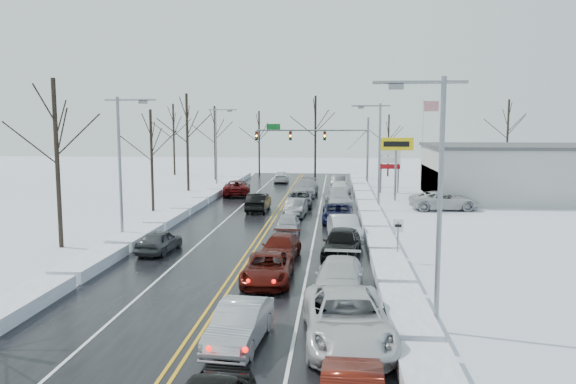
# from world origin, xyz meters

# --- Properties ---
(ground) EXTENTS (160.00, 160.00, 0.00)m
(ground) POSITION_xyz_m (0.00, 0.00, 0.00)
(ground) COLOR silver
(ground) RESTS_ON ground
(road_surface) EXTENTS (14.00, 84.00, 0.01)m
(road_surface) POSITION_xyz_m (0.00, 2.00, 0.01)
(road_surface) COLOR black
(road_surface) RESTS_ON ground
(snow_bank_left) EXTENTS (1.69, 72.00, 0.61)m
(snow_bank_left) POSITION_xyz_m (-7.60, 2.00, 0.00)
(snow_bank_left) COLOR white
(snow_bank_left) RESTS_ON ground
(snow_bank_right) EXTENTS (1.69, 72.00, 0.61)m
(snow_bank_right) POSITION_xyz_m (7.60, 2.00, 0.00)
(snow_bank_right) COLOR white
(snow_bank_right) RESTS_ON ground
(traffic_signal_mast) EXTENTS (13.28, 0.39, 8.00)m
(traffic_signal_mast) POSITION_xyz_m (3.45, 27.99, 5.48)
(traffic_signal_mast) COLOR slate
(traffic_signal_mast) RESTS_ON ground
(tires_plus_sign) EXTENTS (3.20, 0.34, 6.00)m
(tires_plus_sign) POSITION_xyz_m (10.50, 15.99, 4.99)
(tires_plus_sign) COLOR slate
(tires_plus_sign) RESTS_ON ground
(used_vehicles_sign) EXTENTS (2.20, 0.22, 4.65)m
(used_vehicles_sign) POSITION_xyz_m (10.50, 22.00, 3.32)
(used_vehicles_sign) COLOR slate
(used_vehicles_sign) RESTS_ON ground
(speed_limit_sign) EXTENTS (0.55, 0.09, 2.35)m
(speed_limit_sign) POSITION_xyz_m (8.20, -8.00, 1.63)
(speed_limit_sign) COLOR slate
(speed_limit_sign) RESTS_ON ground
(flagpole) EXTENTS (1.87, 1.20, 10.00)m
(flagpole) POSITION_xyz_m (15.17, 30.00, 5.93)
(flagpole) COLOR silver
(flagpole) RESTS_ON ground
(dealership_building) EXTENTS (20.40, 12.40, 5.30)m
(dealership_building) POSITION_xyz_m (23.98, 18.00, 2.66)
(dealership_building) COLOR #ABABA6
(dealership_building) RESTS_ON ground
(streetlight_se) EXTENTS (3.20, 0.25, 9.00)m
(streetlight_se) POSITION_xyz_m (8.30, -18.00, 5.31)
(streetlight_se) COLOR slate
(streetlight_se) RESTS_ON ground
(streetlight_ne) EXTENTS (3.20, 0.25, 9.00)m
(streetlight_ne) POSITION_xyz_m (8.30, 10.00, 5.31)
(streetlight_ne) COLOR slate
(streetlight_ne) RESTS_ON ground
(streetlight_sw) EXTENTS (3.20, 0.25, 9.00)m
(streetlight_sw) POSITION_xyz_m (-8.30, -4.00, 5.31)
(streetlight_sw) COLOR slate
(streetlight_sw) RESTS_ON ground
(streetlight_nw) EXTENTS (3.20, 0.25, 9.00)m
(streetlight_nw) POSITION_xyz_m (-8.30, 24.00, 5.31)
(streetlight_nw) COLOR slate
(streetlight_nw) RESTS_ON ground
(tree_left_b) EXTENTS (4.00, 4.00, 10.00)m
(tree_left_b) POSITION_xyz_m (-11.50, -6.00, 6.99)
(tree_left_b) COLOR #2D231C
(tree_left_b) RESTS_ON ground
(tree_left_c) EXTENTS (3.40, 3.40, 8.50)m
(tree_left_c) POSITION_xyz_m (-10.50, 8.00, 5.94)
(tree_left_c) COLOR #2D231C
(tree_left_c) RESTS_ON ground
(tree_left_d) EXTENTS (4.20, 4.20, 10.50)m
(tree_left_d) POSITION_xyz_m (-11.20, 22.00, 7.33)
(tree_left_d) COLOR #2D231C
(tree_left_d) RESTS_ON ground
(tree_left_e) EXTENTS (3.80, 3.80, 9.50)m
(tree_left_e) POSITION_xyz_m (-10.80, 34.00, 6.64)
(tree_left_e) COLOR #2D231C
(tree_left_e) RESTS_ON ground
(tree_far_a) EXTENTS (4.00, 4.00, 10.00)m
(tree_far_a) POSITION_xyz_m (-18.00, 40.00, 6.99)
(tree_far_a) COLOR #2D231C
(tree_far_a) RESTS_ON ground
(tree_far_b) EXTENTS (3.60, 3.60, 9.00)m
(tree_far_b) POSITION_xyz_m (-6.00, 41.00, 6.29)
(tree_far_b) COLOR #2D231C
(tree_far_b) RESTS_ON ground
(tree_far_c) EXTENTS (4.40, 4.40, 11.00)m
(tree_far_c) POSITION_xyz_m (2.00, 39.00, 7.68)
(tree_far_c) COLOR #2D231C
(tree_far_c) RESTS_ON ground
(tree_far_d) EXTENTS (3.40, 3.40, 8.50)m
(tree_far_d) POSITION_xyz_m (12.00, 40.50, 5.94)
(tree_far_d) COLOR #2D231C
(tree_far_d) RESTS_ON ground
(tree_far_e) EXTENTS (4.20, 4.20, 10.50)m
(tree_far_e) POSITION_xyz_m (28.00, 41.00, 7.33)
(tree_far_e) COLOR #2D231C
(tree_far_e) RESTS_ON ground
(queued_car_1) EXTENTS (1.90, 4.43, 1.42)m
(queued_car_1) POSITION_xyz_m (1.71, -19.73, 0.00)
(queued_car_1) COLOR #999BA0
(queued_car_1) RESTS_ON ground
(queued_car_2) EXTENTS (2.27, 4.83, 1.34)m
(queued_car_2) POSITION_xyz_m (1.76, -12.32, 0.00)
(queued_car_2) COLOR #460E09
(queued_car_2) RESTS_ON ground
(queued_car_3) EXTENTS (2.27, 4.73, 1.33)m
(queued_car_3) POSITION_xyz_m (1.89, -7.92, 0.00)
(queued_car_3) COLOR #480F09
(queued_car_3) RESTS_ON ground
(queued_car_4) EXTENTS (1.72, 4.06, 1.37)m
(queued_car_4) POSITION_xyz_m (1.71, -1.20, 0.00)
(queued_car_4) COLOR #A8AAB0
(queued_car_4) RESTS_ON ground
(queued_car_5) EXTENTS (1.71, 4.32, 1.40)m
(queued_car_5) POSITION_xyz_m (1.72, 6.26, 0.00)
(queued_car_5) COLOR #45484B
(queued_car_5) RESTS_ON ground
(queued_car_6) EXTENTS (2.37, 4.86, 1.33)m
(queued_car_6) POSITION_xyz_m (1.69, 11.40, 0.00)
(queued_car_6) COLOR #424547
(queued_car_6) RESTS_ON ground
(queued_car_7) EXTENTS (2.60, 5.83, 1.66)m
(queued_car_7) POSITION_xyz_m (1.80, 18.72, 0.00)
(queued_car_7) COLOR gray
(queued_car_7) RESTS_ON ground
(queued_car_8) EXTENTS (2.07, 4.49, 1.49)m
(queued_car_8) POSITION_xyz_m (1.72, 23.68, 0.00)
(queued_car_8) COLOR black
(queued_car_8) RESTS_ON ground
(queued_car_10) EXTENTS (3.33, 6.37, 1.71)m
(queued_car_10) POSITION_xyz_m (5.31, -19.35, 0.00)
(queued_car_10) COLOR silver
(queued_car_10) RESTS_ON ground
(queued_car_11) EXTENTS (2.42, 5.20, 1.47)m
(queued_car_11) POSITION_xyz_m (5.07, -13.76, 0.00)
(queued_car_11) COLOR #BBBCBE
(queued_car_11) RESTS_ON ground
(queued_car_12) EXTENTS (2.45, 5.02, 1.65)m
(queued_car_12) POSITION_xyz_m (5.23, -7.13, 0.00)
(queued_car_12) COLOR black
(queued_car_12) RESTS_ON ground
(queued_car_13) EXTENTS (2.29, 4.93, 1.56)m
(queued_car_13) POSITION_xyz_m (5.43, -2.60, 0.00)
(queued_car_13) COLOR #B0B2B9
(queued_car_13) RESTS_ON ground
(queued_car_14) EXTENTS (2.34, 5.03, 1.39)m
(queued_car_14) POSITION_xyz_m (5.06, 3.74, 0.00)
(queued_car_14) COLOR black
(queued_car_14) RESTS_ON ground
(queued_car_15) EXTENTS (2.71, 5.48, 1.53)m
(queued_car_15) POSITION_xyz_m (5.10, 11.43, 0.00)
(queued_car_15) COLOR #ADAFB5
(queued_car_15) RESTS_ON ground
(queued_car_16) EXTENTS (2.56, 5.01, 1.63)m
(queued_car_16) POSITION_xyz_m (5.28, 18.53, 0.00)
(queued_car_16) COLOR silver
(queued_car_16) RESTS_ON ground
(queued_car_17) EXTENTS (1.80, 4.58, 1.48)m
(queued_car_17) POSITION_xyz_m (5.18, 24.80, 0.00)
(queued_car_17) COLOR #3F4245
(queued_car_17) RESTS_ON ground
(oncoming_car_0) EXTENTS (1.66, 4.70, 1.55)m
(oncoming_car_0) POSITION_xyz_m (-1.61, 8.66, 0.00)
(oncoming_car_0) COLOR black
(oncoming_car_0) RESTS_ON ground
(oncoming_car_1) EXTENTS (3.39, 6.02, 1.59)m
(oncoming_car_1) POSITION_xyz_m (-5.20, 18.45, 0.00)
(oncoming_car_1) COLOR #530B0C
(oncoming_car_1) RESTS_ON ground
(oncoming_car_2) EXTENTS (2.18, 4.74, 1.34)m
(oncoming_car_2) POSITION_xyz_m (-1.91, 31.39, 0.00)
(oncoming_car_2) COLOR silver
(oncoming_car_2) RESTS_ON ground
(oncoming_car_3) EXTENTS (1.96, 4.07, 1.34)m
(oncoming_car_3) POSITION_xyz_m (-5.20, -6.83, 0.00)
(oncoming_car_3) COLOR #3B3D40
(oncoming_car_3) RESTS_ON ground
(parked_car_0) EXTENTS (6.01, 3.23, 1.60)m
(parked_car_0) POSITION_xyz_m (14.09, 10.64, 0.00)
(parked_car_0) COLOR silver
(parked_car_0) RESTS_ON ground
(parked_car_1) EXTENTS (2.78, 5.56, 1.55)m
(parked_car_1) POSITION_xyz_m (17.10, 16.00, 0.00)
(parked_car_1) COLOR #3E4043
(parked_car_1) RESTS_ON ground
(parked_car_2) EXTENTS (2.40, 5.10, 1.69)m
(parked_car_2) POSITION_xyz_m (15.19, 21.98, 0.00)
(parked_car_2) COLOR white
(parked_car_2) RESTS_ON ground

